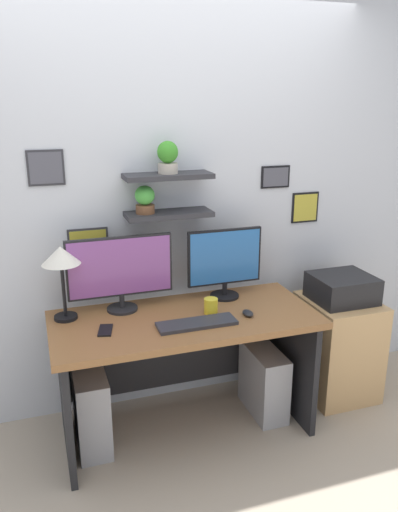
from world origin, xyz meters
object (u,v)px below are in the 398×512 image
desk (183,346)px  cell_phone (105,330)px  monitor_left (120,270)px  computer_tower_left (91,408)px  keyboard (197,323)px  desk_lamp (61,261)px  monitor_right (225,261)px  printer (342,288)px  computer_mouse (248,313)px  computer_tower_right (264,381)px  drawer_cabinet (337,346)px  coffee_mug (211,306)px

desk → cell_phone: 0.52m
monitor_left → computer_tower_left: size_ratio=1.30×
keyboard → desk_lamp: (-0.67, 0.31, 0.34)m
monitor_right → printer: monitor_right is taller
keyboard → printer: printer is taller
monitor_left → computer_mouse: bearing=-25.5°
desk_lamp → computer_tower_right: (1.17, -0.16, -0.88)m
desk_lamp → cell_phone: bearing=-50.9°
drawer_cabinet → computer_tower_right: drawer_cabinet is taller
cell_phone → desk: bearing=26.1°
drawer_cabinet → computer_tower_right: 0.59m
computer_tower_right → desk: bearing=177.0°
keyboard → printer: 1.09m
computer_tower_left → monitor_right: bearing=11.2°
cell_phone → drawer_cabinet: size_ratio=0.21×
desk_lamp → drawer_cabinet: (1.74, -0.10, -0.76)m
cell_phone → printer: 1.56m
desk_lamp → computer_mouse: bearing=-16.1°
desk_lamp → printer: bearing=-3.2°
keyboard → desk_lamp: desk_lamp is taller
monitor_right → computer_mouse: size_ratio=5.24×
desk → computer_tower_left: bearing=-179.0°
monitor_left → keyboard: monitor_left is taller
drawer_cabinet → computer_tower_right: bearing=-173.8°
keyboard → cell_phone: keyboard is taller
computer_mouse → desk_lamp: bearing=163.9°
monitor_right → cell_phone: 0.86m
desk → keyboard: keyboard is taller
coffee_mug → drawer_cabinet: 1.05m
drawer_cabinet → computer_tower_left: 1.66m
desk → monitor_right: (0.32, 0.16, 0.45)m
monitor_left → monitor_right: size_ratio=1.30×
computer_mouse → cell_phone: computer_mouse is taller
cell_phone → computer_tower_left: cell_phone is taller
cell_phone → computer_tower_right: cell_phone is taller
printer → computer_tower_left: bearing=-178.5°
cell_phone → coffee_mug: coffee_mug is taller
cell_phone → printer: size_ratio=0.37×
computer_tower_left → desk: bearing=1.0°
monitor_right → drawer_cabinet: monitor_right is taller
monitor_left → computer_tower_right: bearing=-12.8°
drawer_cabinet → printer: (0.00, 0.00, 0.42)m
keyboard → computer_mouse: 0.32m
desk → computer_tower_left: desk is taller
monitor_left → desk_lamp: size_ratio=1.44×
monitor_right → cell_phone: monitor_right is taller
cell_phone → drawer_cabinet: (1.56, 0.13, -0.42)m
cell_phone → printer: (1.56, 0.13, 0.00)m
drawer_cabinet → keyboard: bearing=-168.6°
monitor_left → keyboard: (0.35, -0.35, -0.23)m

